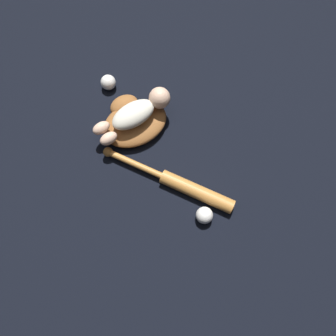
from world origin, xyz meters
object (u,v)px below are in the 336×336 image
Objects in this scene: baseball_bat at (183,185)px; baseball at (204,215)px; baseball_spare at (108,82)px; baseball_glove at (133,120)px; baby_figure at (137,112)px.

baseball_bat is 7.86× the size of baseball.
baseball_spare is (0.03, 0.61, 0.01)m from baseball_bat.
baseball_glove is 0.53m from baseball.
baby_figure is at bearing -46.85° from baseball_glove.
baby_figure is 0.37m from baseball_bat.
baseball_glove reaches higher than baseball_bat.
baseball_spare is at bearing 84.90° from baseball_glove.
baseball_glove is at bearing 88.95° from baseball_bat.
baby_figure is 0.51m from baseball.
baseball_glove is 0.59× the size of baseball_bat.
baby_figure is at bearing 86.16° from baseball_bat.
baseball_glove is 0.08m from baby_figure.
baseball_glove reaches higher than baseball_spare.
baby_figure reaches higher than baseball_bat.
baseball is at bearing -91.81° from baseball_glove.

